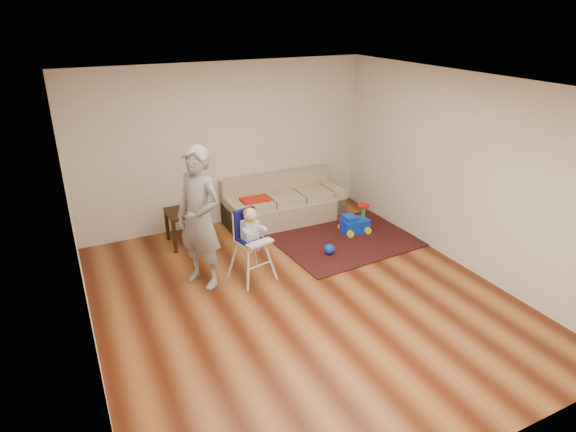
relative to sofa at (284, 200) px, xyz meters
name	(u,v)px	position (x,y,z in m)	size (l,w,h in m)	color
ground	(302,298)	(-0.85, -2.30, -0.39)	(5.50, 5.50, 0.00)	#491B0B
room_envelope	(284,147)	(-0.85, -1.77, 1.48)	(5.04, 5.52, 2.72)	silver
sofa	(284,200)	(0.00, 0.00, 0.00)	(2.04, 0.85, 0.79)	tan
side_table	(186,227)	(-1.75, -0.09, -0.12)	(0.56, 0.56, 0.56)	black
area_rug	(346,240)	(0.56, -1.15, -0.38)	(2.14, 1.61, 0.02)	black
ride_on_toy	(355,219)	(0.85, -0.96, -0.14)	(0.44, 0.31, 0.48)	#0D37D8
toy_ball	(329,249)	(0.07, -1.44, -0.29)	(0.16, 0.16, 0.16)	#0D37D8
high_chair	(251,245)	(-1.24, -1.55, 0.11)	(0.58, 0.58, 1.05)	silver
adult	(199,219)	(-1.87, -1.38, 0.56)	(0.70, 0.46, 1.91)	gray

